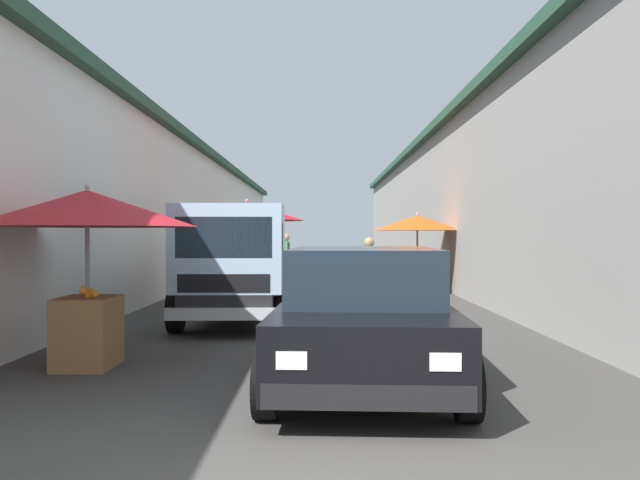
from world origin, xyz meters
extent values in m
plane|color=#3D3A38|center=(13.50, 0.00, 0.00)|extent=(90.00, 90.00, 0.00)
cube|color=silver|center=(15.75, 7.22, 2.13)|extent=(49.50, 7.00, 4.27)
cube|color=#284C38|center=(15.75, 7.22, 4.39)|extent=(49.80, 7.50, 0.24)
cube|color=gray|center=(15.75, -7.22, 2.37)|extent=(49.50, 7.00, 4.75)
cube|color=#284C38|center=(15.75, -7.22, 4.87)|extent=(49.80, 7.50, 0.24)
cylinder|color=#9E9EA3|center=(14.36, -2.81, 1.06)|extent=(0.06, 0.06, 2.13)
cone|color=#D84C14|center=(14.36, -2.81, 1.92)|extent=(2.45, 2.45, 0.41)
sphere|color=#9E9EA3|center=(14.36, -2.81, 2.17)|extent=(0.07, 0.07, 0.07)
cube|color=brown|center=(14.15, -2.99, 0.39)|extent=(0.85, 0.71, 0.79)
sphere|color=orange|center=(14.27, -3.16, 0.83)|extent=(0.09, 0.09, 0.09)
sphere|color=orange|center=(14.19, -3.00, 0.89)|extent=(0.09, 0.09, 0.09)
sphere|color=orange|center=(14.00, -2.86, 0.83)|extent=(0.09, 0.09, 0.09)
sphere|color=orange|center=(14.21, -3.02, 0.83)|extent=(0.09, 0.09, 0.09)
cylinder|color=#9E9EA3|center=(11.23, 1.50, 1.17)|extent=(0.06, 0.06, 2.33)
cone|color=red|center=(11.23, 1.50, 2.13)|extent=(2.59, 2.59, 0.41)
sphere|color=#9E9EA3|center=(11.23, 1.50, 2.37)|extent=(0.07, 0.07, 0.07)
cube|color=brown|center=(11.46, 1.49, 0.36)|extent=(0.78, 0.68, 0.72)
sphere|color=orange|center=(11.36, 1.71, 0.76)|extent=(0.09, 0.09, 0.09)
sphere|color=orange|center=(11.50, 1.55, 0.76)|extent=(0.09, 0.09, 0.09)
sphere|color=orange|center=(11.73, 1.61, 0.76)|extent=(0.09, 0.09, 0.09)
sphere|color=orange|center=(11.56, 1.41, 0.76)|extent=(0.09, 0.09, 0.09)
sphere|color=orange|center=(11.33, 1.30, 0.82)|extent=(0.09, 0.09, 0.09)
cylinder|color=#9E9EA3|center=(4.49, 2.71, 1.07)|extent=(0.06, 0.06, 2.15)
cone|color=red|center=(4.49, 2.71, 1.92)|extent=(2.72, 2.72, 0.45)
sphere|color=#9E9EA3|center=(4.49, 2.71, 2.19)|extent=(0.07, 0.07, 0.07)
cube|color=olive|center=(4.27, 2.63, 0.42)|extent=(0.81, 0.64, 0.85)
sphere|color=orange|center=(4.53, 2.69, 0.89)|extent=(0.09, 0.09, 0.09)
sphere|color=orange|center=(4.19, 2.52, 0.89)|extent=(0.09, 0.09, 0.09)
sphere|color=orange|center=(4.14, 2.59, 0.89)|extent=(0.09, 0.09, 0.09)
sphere|color=orange|center=(4.08, 2.62, 0.95)|extent=(0.09, 0.09, 0.09)
cylinder|color=#9E9EA3|center=(19.34, 2.31, 1.06)|extent=(0.06, 0.06, 2.11)
cone|color=red|center=(19.34, 2.31, 1.91)|extent=(2.45, 2.45, 0.40)
sphere|color=#9E9EA3|center=(19.34, 2.31, 2.15)|extent=(0.07, 0.07, 0.07)
cube|color=olive|center=(19.22, 2.25, 0.39)|extent=(0.80, 0.58, 0.79)
sphere|color=orange|center=(18.94, 2.37, 0.83)|extent=(0.09, 0.09, 0.09)
sphere|color=orange|center=(19.48, 2.44, 0.83)|extent=(0.09, 0.09, 0.09)
sphere|color=orange|center=(19.27, 2.42, 0.83)|extent=(0.09, 0.09, 0.09)
sphere|color=orange|center=(19.05, 2.41, 0.89)|extent=(0.09, 0.09, 0.09)
sphere|color=orange|center=(19.30, 2.13, 0.83)|extent=(0.09, 0.09, 0.09)
cube|color=black|center=(3.35, -0.62, 0.57)|extent=(3.98, 1.91, 0.64)
cube|color=#19232D|center=(3.50, -0.63, 1.17)|extent=(2.41, 1.62, 0.56)
cube|color=black|center=(1.44, -0.53, 0.35)|extent=(0.18, 1.65, 0.20)
cube|color=silver|center=(1.40, -1.12, 0.63)|extent=(0.07, 0.24, 0.14)
cube|color=silver|center=(1.45, 0.05, 0.63)|extent=(0.07, 0.24, 0.14)
cylinder|color=black|center=(1.99, -1.42, 0.30)|extent=(0.61, 0.23, 0.60)
cylinder|color=black|center=(2.07, 0.30, 0.30)|extent=(0.61, 0.23, 0.60)
cylinder|color=black|center=(4.63, -1.55, 0.30)|extent=(0.61, 0.23, 0.60)
cylinder|color=black|center=(4.72, 0.17, 0.30)|extent=(0.61, 0.23, 0.60)
cube|color=black|center=(8.73, 1.36, 0.50)|extent=(4.83, 1.58, 0.36)
cube|color=#ADC6E0|center=(7.10, 1.32, 1.38)|extent=(1.57, 1.78, 1.40)
cube|color=#19232D|center=(6.36, 1.30, 1.55)|extent=(0.09, 1.47, 0.63)
cube|color=#19232D|center=(7.10, 1.32, 1.55)|extent=(1.08, 1.80, 0.45)
cube|color=black|center=(6.35, 1.30, 0.86)|extent=(0.09, 1.40, 0.28)
cube|color=silver|center=(6.27, 1.30, 0.40)|extent=(0.16, 1.75, 0.18)
cube|color=gray|center=(9.56, 0.55, 0.93)|extent=(3.16, 0.13, 0.50)
cube|color=gray|center=(9.53, 2.20, 0.93)|extent=(3.16, 0.13, 0.50)
cube|color=gray|center=(11.10, 1.41, 0.93)|extent=(0.10, 1.65, 0.50)
cylinder|color=black|center=(7.12, 0.44, 0.36)|extent=(0.72, 0.24, 0.72)
cylinder|color=black|center=(7.08, 2.19, 0.36)|extent=(0.72, 0.24, 0.72)
cylinder|color=black|center=(10.19, 0.51, 0.36)|extent=(0.72, 0.24, 0.72)
cylinder|color=black|center=(10.15, 2.26, 0.36)|extent=(0.72, 0.24, 0.72)
cylinder|color=navy|center=(9.53, -1.19, 0.38)|extent=(0.14, 0.14, 0.76)
cylinder|color=navy|center=(9.43, -1.07, 0.38)|extent=(0.14, 0.14, 0.76)
cube|color=#4C8C59|center=(9.48, -1.13, 1.05)|extent=(0.44, 0.47, 0.57)
sphere|color=#A57A5B|center=(9.48, -1.13, 1.44)|extent=(0.21, 0.21, 0.21)
cylinder|color=#4C8C59|center=(9.65, -1.34, 1.08)|extent=(0.08, 0.08, 0.52)
cylinder|color=#4C8C59|center=(9.30, -0.92, 1.08)|extent=(0.08, 0.08, 0.52)
cylinder|color=navy|center=(17.52, 0.96, 0.40)|extent=(0.14, 0.14, 0.80)
cylinder|color=navy|center=(17.36, 0.94, 0.40)|extent=(0.14, 0.14, 0.80)
cube|color=#4C8C59|center=(17.44, 0.95, 1.10)|extent=(0.49, 0.26, 0.60)
sphere|color=#A57A5B|center=(17.44, 0.95, 1.51)|extent=(0.22, 0.22, 0.22)
cylinder|color=#4C8C59|center=(17.72, 0.99, 1.13)|extent=(0.08, 0.08, 0.54)
cylinder|color=#4C8C59|center=(17.16, 0.91, 1.13)|extent=(0.08, 0.08, 0.54)
cylinder|color=black|center=(15.36, 2.18, 0.22)|extent=(0.45, 0.12, 0.44)
cylinder|color=black|center=(14.11, 2.28, 0.22)|extent=(0.45, 0.14, 0.44)
cube|color=silver|center=(14.69, 2.23, 0.27)|extent=(0.92, 0.35, 0.08)
ellipsoid|color=black|center=(14.39, 2.26, 0.64)|extent=(0.58, 0.30, 0.20)
cube|color=silver|center=(15.31, 2.18, 0.67)|extent=(0.16, 0.33, 0.56)
cylinder|color=silver|center=(15.24, 2.19, 0.77)|extent=(0.28, 0.08, 0.68)
cylinder|color=black|center=(15.16, 2.19, 1.12)|extent=(0.55, 0.08, 0.04)
cylinder|color=red|center=(12.27, -1.87, 0.42)|extent=(0.30, 0.30, 0.03)
cylinder|color=red|center=(12.38, -1.87, 0.21)|extent=(0.04, 0.04, 0.42)
cylinder|color=red|center=(12.27, -1.75, 0.21)|extent=(0.04, 0.04, 0.42)
cylinder|color=red|center=(12.15, -1.87, 0.21)|extent=(0.04, 0.04, 0.42)
cylinder|color=red|center=(12.27, -1.98, 0.21)|extent=(0.04, 0.04, 0.42)
camera|label=1|loc=(-3.57, -0.17, 1.59)|focal=36.75mm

